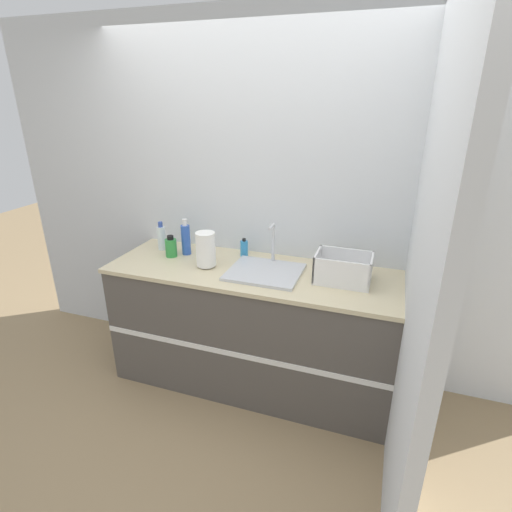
{
  "coord_description": "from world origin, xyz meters",
  "views": [
    {
      "loc": [
        0.85,
        -2.04,
        2.04
      ],
      "look_at": [
        0.04,
        0.3,
        1.04
      ],
      "focal_mm": 28.0,
      "sensor_mm": 36.0,
      "label": 1
    }
  ],
  "objects_px": {
    "dish_rack": "(343,271)",
    "soap_dispenser": "(244,248)",
    "sink": "(265,270)",
    "bottle_clear": "(162,237)",
    "bottle_blue": "(186,239)",
    "paper_towel_roll": "(206,250)",
    "bottle_green": "(171,247)"
  },
  "relations": [
    {
      "from": "sink",
      "to": "paper_towel_roll",
      "type": "xyz_separation_m",
      "value": [
        -0.42,
        -0.03,
        0.11
      ]
    },
    {
      "from": "paper_towel_roll",
      "to": "bottle_green",
      "type": "bearing_deg",
      "value": 165.14
    },
    {
      "from": "sink",
      "to": "dish_rack",
      "type": "bearing_deg",
      "value": 4.59
    },
    {
      "from": "bottle_clear",
      "to": "bottle_blue",
      "type": "xyz_separation_m",
      "value": [
        0.23,
        -0.02,
        0.02
      ]
    },
    {
      "from": "sink",
      "to": "bottle_green",
      "type": "height_order",
      "value": "sink"
    },
    {
      "from": "dish_rack",
      "to": "bottle_clear",
      "type": "relative_size",
      "value": 1.58
    },
    {
      "from": "sink",
      "to": "bottle_clear",
      "type": "relative_size",
      "value": 2.17
    },
    {
      "from": "bottle_green",
      "to": "soap_dispenser",
      "type": "bearing_deg",
      "value": 19.69
    },
    {
      "from": "sink",
      "to": "dish_rack",
      "type": "distance_m",
      "value": 0.52
    },
    {
      "from": "sink",
      "to": "bottle_blue",
      "type": "height_order",
      "value": "sink"
    },
    {
      "from": "paper_towel_roll",
      "to": "bottle_blue",
      "type": "bearing_deg",
      "value": 145.73
    },
    {
      "from": "bottle_clear",
      "to": "soap_dispenser",
      "type": "bearing_deg",
      "value": 6.81
    },
    {
      "from": "bottle_blue",
      "to": "soap_dispenser",
      "type": "distance_m",
      "value": 0.44
    },
    {
      "from": "bottle_blue",
      "to": "soap_dispenser",
      "type": "relative_size",
      "value": 1.97
    },
    {
      "from": "paper_towel_roll",
      "to": "dish_rack",
      "type": "xyz_separation_m",
      "value": [
        0.94,
        0.07,
        -0.06
      ]
    },
    {
      "from": "dish_rack",
      "to": "soap_dispenser",
      "type": "distance_m",
      "value": 0.78
    },
    {
      "from": "dish_rack",
      "to": "bottle_clear",
      "type": "distance_m",
      "value": 1.41
    },
    {
      "from": "paper_towel_roll",
      "to": "dish_rack",
      "type": "bearing_deg",
      "value": 4.39
    },
    {
      "from": "paper_towel_roll",
      "to": "bottle_green",
      "type": "relative_size",
      "value": 1.54
    },
    {
      "from": "bottle_clear",
      "to": "bottle_blue",
      "type": "height_order",
      "value": "bottle_blue"
    },
    {
      "from": "sink",
      "to": "bottle_clear",
      "type": "xyz_separation_m",
      "value": [
        -0.9,
        0.16,
        0.08
      ]
    },
    {
      "from": "bottle_clear",
      "to": "dish_rack",
      "type": "bearing_deg",
      "value": -4.89
    },
    {
      "from": "bottle_clear",
      "to": "soap_dispenser",
      "type": "height_order",
      "value": "bottle_clear"
    },
    {
      "from": "bottle_blue",
      "to": "soap_dispenser",
      "type": "bearing_deg",
      "value": 13.5
    },
    {
      "from": "paper_towel_roll",
      "to": "bottle_green",
      "type": "height_order",
      "value": "paper_towel_roll"
    },
    {
      "from": "bottle_blue",
      "to": "dish_rack",
      "type": "bearing_deg",
      "value": -4.64
    },
    {
      "from": "sink",
      "to": "bottle_clear",
      "type": "distance_m",
      "value": 0.91
    },
    {
      "from": "bottle_blue",
      "to": "sink",
      "type": "bearing_deg",
      "value": -11.56
    },
    {
      "from": "bottle_clear",
      "to": "bottle_green",
      "type": "height_order",
      "value": "bottle_clear"
    },
    {
      "from": "paper_towel_roll",
      "to": "bottle_clear",
      "type": "xyz_separation_m",
      "value": [
        -0.47,
        0.19,
        -0.03
      ]
    },
    {
      "from": "sink",
      "to": "paper_towel_roll",
      "type": "bearing_deg",
      "value": -175.86
    },
    {
      "from": "bottle_green",
      "to": "bottle_blue",
      "type": "distance_m",
      "value": 0.13
    }
  ]
}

